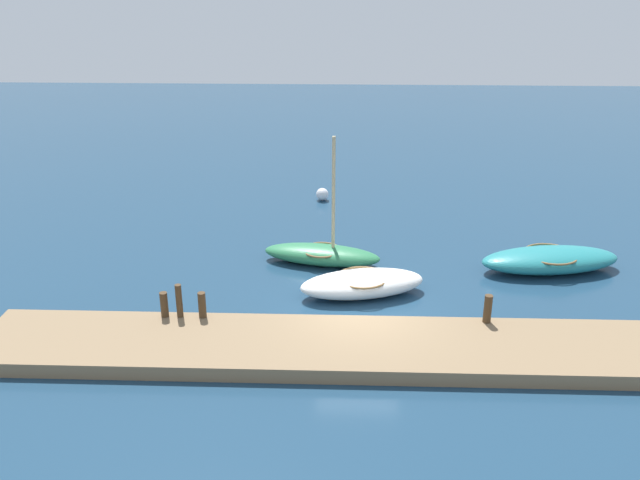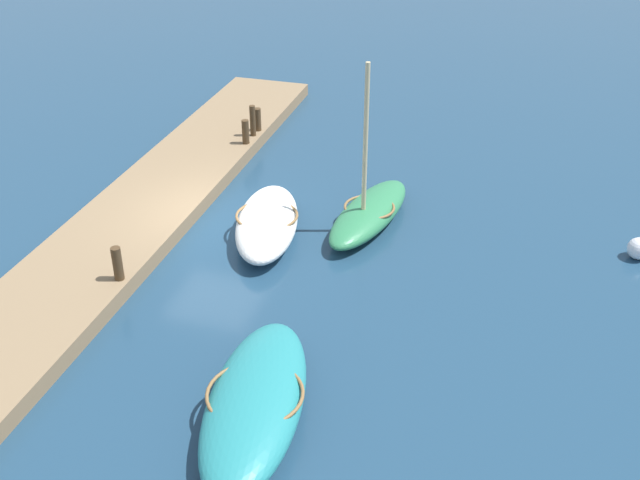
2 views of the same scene
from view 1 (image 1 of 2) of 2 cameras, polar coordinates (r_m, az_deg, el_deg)
The scene contains 10 objects.
ground_plane at distance 20.63m, azimuth 3.21°, elevation -6.72°, with size 84.00×84.00×0.00m, color navy.
dock_platform at distance 18.87m, azimuth 3.32°, elevation -8.99°, with size 20.82×2.93×0.41m, color #846B4C.
rowboat_white at distance 21.94m, azimuth 3.55°, elevation -3.64°, with size 4.29×2.47×0.81m.
motorboat_teal at distance 24.90m, azimuth 18.66°, elevation -1.57°, with size 5.06×2.49×0.81m.
rowboat_green at distance 24.16m, azimuth 0.16°, elevation -1.15°, with size 4.34×2.04×4.64m.
mooring_post_west at distance 20.29m, azimuth -12.89°, elevation -5.28°, with size 0.22×0.22×0.76m, color #47331E.
mooring_post_mid_west at distance 20.12m, azimuth -11.69°, elevation -5.00°, with size 0.19×0.19×1.02m, color #47331E.
mooring_post_mid_east at distance 20.04m, azimuth -9.82°, elevation -5.36°, with size 0.22×0.22×0.78m, color #47331E.
mooring_post_east at distance 20.04m, azimuth 13.84°, elevation -5.60°, with size 0.23×0.23×0.84m, color #47331E.
marker_buoy at distance 30.65m, azimuth 0.20°, elevation 3.84°, with size 0.56×0.56×0.56m, color silver.
Camera 1 is at (-0.49, -18.03, 10.01)m, focal length 38.30 mm.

